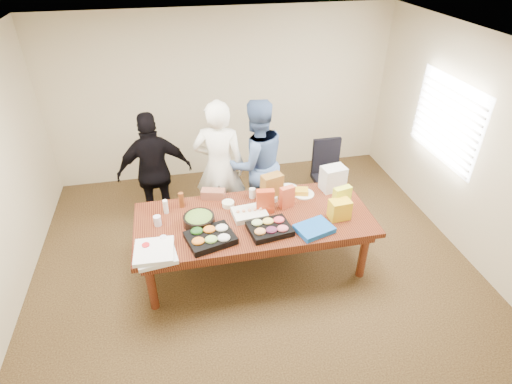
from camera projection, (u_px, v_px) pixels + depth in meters
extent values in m
cube|color=#47301E|center=(254.00, 265.00, 5.30)|extent=(5.50, 5.00, 0.02)
cube|color=white|center=(254.00, 48.00, 3.82)|extent=(5.50, 5.00, 0.02)
cube|color=beige|center=(223.00, 97.00, 6.61)|extent=(5.50, 0.04, 2.70)
cube|color=beige|center=(336.00, 379.00, 2.51)|extent=(5.50, 0.04, 2.70)
cube|color=beige|center=(474.00, 151.00, 5.03)|extent=(0.04, 5.00, 2.70)
cube|color=white|center=(446.00, 120.00, 5.44)|extent=(0.03, 1.40, 1.10)
cube|color=beige|center=(443.00, 121.00, 5.43)|extent=(0.04, 1.36, 1.00)
cube|color=#4C1C0F|center=(254.00, 242.00, 5.09)|extent=(2.80, 1.20, 0.75)
cube|color=black|center=(329.00, 177.00, 6.15)|extent=(0.51, 0.51, 1.00)
imported|color=white|center=(220.00, 167.00, 5.50)|extent=(0.79, 0.63, 1.89)
imported|color=#486397|center=(256.00, 163.00, 5.65)|extent=(1.02, 0.87, 1.84)
imported|color=black|center=(155.00, 172.00, 5.59)|extent=(1.03, 0.50, 1.71)
cube|color=black|center=(210.00, 238.00, 4.51)|extent=(0.59, 0.51, 0.08)
cube|color=black|center=(270.00, 229.00, 4.65)|extent=(0.51, 0.43, 0.07)
cube|color=white|center=(249.00, 213.00, 4.90)|extent=(0.42, 0.33, 0.07)
cylinder|color=black|center=(199.00, 220.00, 4.74)|extent=(0.46, 0.46, 0.12)
cube|color=#1254B1|center=(314.00, 229.00, 4.66)|extent=(0.47, 0.41, 0.06)
cube|color=#B83919|center=(265.00, 201.00, 4.90)|extent=(0.22, 0.11, 0.31)
cube|color=yellow|center=(341.00, 199.00, 4.92)|extent=(0.24, 0.14, 0.33)
cube|color=#CC502F|center=(287.00, 197.00, 5.01)|extent=(0.19, 0.12, 0.28)
cylinder|color=white|center=(252.00, 193.00, 5.22)|extent=(0.09, 0.09, 0.13)
cylinder|color=yellow|center=(269.00, 197.00, 5.12)|extent=(0.06, 0.06, 0.15)
cylinder|color=brown|center=(181.00, 200.00, 5.02)|extent=(0.07, 0.07, 0.20)
cylinder|color=white|center=(166.00, 207.00, 4.92)|extent=(0.07, 0.07, 0.18)
cube|color=gold|center=(299.00, 192.00, 5.29)|extent=(0.26, 0.19, 0.08)
cube|color=brown|center=(213.00, 194.00, 5.21)|extent=(0.32, 0.20, 0.12)
cube|color=brown|center=(272.00, 187.00, 5.15)|extent=(0.29, 0.22, 0.34)
cylinder|color=red|center=(146.00, 248.00, 4.35)|extent=(0.10, 0.10, 0.11)
cylinder|color=white|center=(164.00, 240.00, 4.46)|extent=(0.09, 0.09, 0.10)
cylinder|color=white|center=(157.00, 221.00, 4.74)|extent=(0.11, 0.11, 0.12)
cube|color=silver|center=(156.00, 254.00, 4.31)|extent=(0.46, 0.46, 0.05)
cube|color=white|center=(154.00, 251.00, 4.28)|extent=(0.42, 0.42, 0.05)
cylinder|color=white|center=(304.00, 194.00, 5.30)|extent=(0.34, 0.34, 0.02)
cylinder|color=white|center=(288.00, 189.00, 5.41)|extent=(0.27, 0.27, 0.02)
cylinder|color=beige|center=(272.00, 198.00, 5.18)|extent=(0.18, 0.18, 0.06)
cylinder|color=white|center=(228.00, 204.00, 5.08)|extent=(0.18, 0.18, 0.06)
cube|color=silver|center=(333.00, 178.00, 5.33)|extent=(0.33, 0.26, 0.32)
cube|color=yellow|center=(340.00, 209.00, 4.82)|extent=(0.25, 0.19, 0.24)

